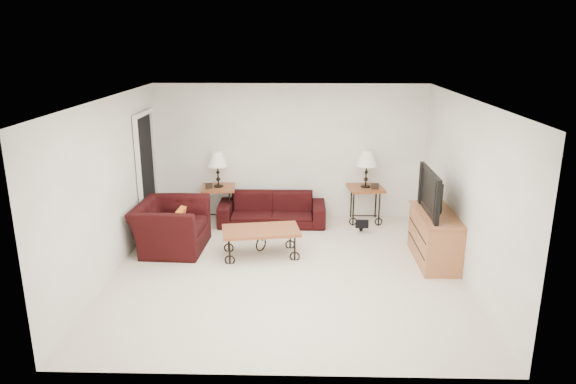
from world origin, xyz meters
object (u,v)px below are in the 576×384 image
(lamp_right, at_px, (366,169))
(sofa, at_px, (272,209))
(side_table_left, at_px, (219,203))
(backpack, at_px, (361,219))
(side_table_right, at_px, (365,204))
(lamp_left, at_px, (218,169))
(coffee_table, at_px, (261,242))
(television, at_px, (437,192))
(armchair, at_px, (171,226))
(tv_stand, at_px, (435,237))

(lamp_right, bearing_deg, sofa, -173.98)
(side_table_left, height_order, backpack, side_table_left)
(side_table_right, relative_size, backpack, 1.51)
(backpack, bearing_deg, lamp_left, -173.01)
(lamp_right, relative_size, coffee_table, 0.56)
(side_table_left, xyz_separation_m, lamp_left, (0.00, 0.00, 0.65))
(sofa, height_order, side_table_left, side_table_left)
(lamp_left, bearing_deg, television, -26.72)
(side_table_right, height_order, lamp_right, lamp_right)
(lamp_left, relative_size, backpack, 1.48)
(side_table_right, xyz_separation_m, coffee_table, (-1.80, -1.65, -0.11))
(sofa, xyz_separation_m, television, (2.54, -1.60, 0.82))
(lamp_right, relative_size, armchair, 0.56)
(backpack, bearing_deg, coffee_table, -127.65)
(side_table_left, bearing_deg, side_table_right, -0.00)
(tv_stand, bearing_deg, armchair, 174.79)
(lamp_right, xyz_separation_m, armchair, (-3.26, -1.40, -0.61))
(sofa, relative_size, backpack, 4.37)
(side_table_left, bearing_deg, tv_stand, -26.59)
(armchair, bearing_deg, side_table_left, -18.89)
(side_table_right, bearing_deg, side_table_left, 180.00)
(coffee_table, relative_size, backpack, 2.67)
(side_table_right, xyz_separation_m, television, (0.83, -1.78, 0.77))
(lamp_left, height_order, coffee_table, lamp_left)
(television, xyz_separation_m, backpack, (-0.95, 1.25, -0.88))
(sofa, relative_size, lamp_left, 2.96)
(coffee_table, xyz_separation_m, television, (2.63, -0.12, 0.88))
(sofa, bearing_deg, coffee_table, -93.58)
(lamp_right, bearing_deg, coffee_table, -137.38)
(lamp_left, bearing_deg, side_table_right, -0.00)
(lamp_right, distance_m, tv_stand, 2.06)
(coffee_table, bearing_deg, tv_stand, -2.65)
(television, relative_size, backpack, 2.60)
(television, bearing_deg, sofa, -122.21)
(lamp_left, relative_size, lamp_right, 0.98)
(sofa, xyz_separation_m, side_table_right, (1.71, 0.18, 0.05))
(lamp_left, relative_size, tv_stand, 0.51)
(side_table_left, bearing_deg, sofa, -10.25)
(side_table_right, bearing_deg, television, -64.98)
(sofa, bearing_deg, side_table_left, 169.75)
(side_table_left, height_order, coffee_table, side_table_left)
(sofa, xyz_separation_m, lamp_right, (1.71, 0.18, 0.72))
(sofa, distance_m, side_table_left, 1.01)
(tv_stand, bearing_deg, lamp_right, 115.55)
(side_table_right, xyz_separation_m, lamp_right, (0.00, 0.00, 0.67))
(side_table_right, distance_m, backpack, 0.55)
(coffee_table, distance_m, armchair, 1.49)
(sofa, height_order, coffee_table, sofa)
(sofa, xyz_separation_m, lamp_left, (-0.99, 0.18, 0.70))
(lamp_left, bearing_deg, side_table_left, 0.00)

